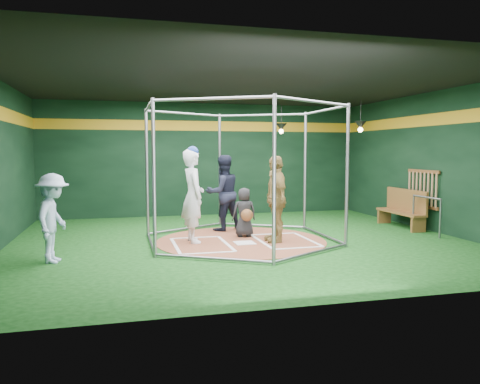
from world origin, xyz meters
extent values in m
cube|color=#0C380D|center=(0.00, 0.00, -0.01)|extent=(10.00, 9.00, 0.02)
cube|color=black|center=(0.00, 0.00, 3.50)|extent=(10.00, 9.00, 0.02)
cube|color=black|center=(0.00, 4.50, 1.75)|extent=(10.00, 0.10, 3.50)
cube|color=black|center=(0.00, -4.50, 1.75)|extent=(10.00, 0.10, 3.50)
cube|color=black|center=(5.00, 0.00, 1.75)|extent=(0.10, 9.00, 3.50)
cube|color=#C38F17|center=(0.00, 4.47, 2.80)|extent=(10.00, 0.01, 0.30)
cube|color=#C38F17|center=(4.97, 0.00, 2.80)|extent=(0.01, 9.00, 0.30)
cylinder|color=brown|center=(0.00, 0.00, 0.01)|extent=(3.80, 3.80, 0.01)
cube|color=white|center=(0.00, -0.30, 0.02)|extent=(0.43, 0.43, 0.01)
cube|color=white|center=(-0.95, 0.60, 0.02)|extent=(1.10, 0.07, 0.01)
cube|color=white|center=(-0.95, -1.10, 0.02)|extent=(1.10, 0.07, 0.01)
cube|color=white|center=(-1.50, -0.25, 0.02)|extent=(0.07, 1.70, 0.01)
cube|color=white|center=(-0.40, -0.25, 0.02)|extent=(0.07, 1.70, 0.01)
cube|color=white|center=(0.95, 0.60, 0.02)|extent=(1.10, 0.07, 0.01)
cube|color=white|center=(0.95, -1.10, 0.02)|extent=(1.10, 0.07, 0.01)
cube|color=white|center=(0.40, -0.25, 0.02)|extent=(0.07, 1.70, 0.01)
cube|color=white|center=(1.50, -0.25, 0.02)|extent=(0.07, 1.70, 0.01)
cylinder|color=gray|center=(1.99, 1.15, 1.50)|extent=(0.07, 0.07, 3.00)
cylinder|color=gray|center=(0.00, 2.30, 1.50)|extent=(0.07, 0.07, 3.00)
cylinder|color=gray|center=(-1.99, 1.15, 1.50)|extent=(0.07, 0.07, 3.00)
cylinder|color=gray|center=(-1.99, -1.15, 1.50)|extent=(0.07, 0.07, 3.00)
cylinder|color=gray|center=(0.00, -2.30, 1.50)|extent=(0.07, 0.07, 3.00)
cylinder|color=gray|center=(1.99, -1.15, 1.50)|extent=(0.07, 0.07, 3.00)
cylinder|color=gray|center=(1.00, 1.72, 2.95)|extent=(2.02, 1.20, 0.06)
cylinder|color=gray|center=(1.00, 1.72, 0.05)|extent=(2.02, 1.20, 0.06)
cylinder|color=gray|center=(-1.00, 1.72, 2.95)|extent=(2.02, 1.20, 0.06)
cylinder|color=gray|center=(-1.00, 1.72, 0.05)|extent=(2.02, 1.20, 0.06)
cylinder|color=gray|center=(-1.99, 0.00, 2.95)|extent=(0.06, 2.30, 0.06)
cylinder|color=gray|center=(-1.99, 0.00, 0.05)|extent=(0.06, 2.30, 0.06)
cylinder|color=gray|center=(-1.00, -1.73, 2.95)|extent=(2.02, 1.20, 0.06)
cylinder|color=gray|center=(-1.00, -1.73, 0.05)|extent=(2.02, 1.20, 0.06)
cylinder|color=gray|center=(1.00, -1.73, 2.95)|extent=(2.02, 1.20, 0.06)
cylinder|color=gray|center=(1.00, -1.73, 0.05)|extent=(2.02, 1.20, 0.06)
cylinder|color=gray|center=(1.99, 0.00, 2.95)|extent=(0.06, 2.30, 0.06)
cylinder|color=gray|center=(1.99, 0.00, 0.05)|extent=(0.06, 2.30, 0.06)
cube|color=brown|center=(4.94, 0.40, 1.50)|extent=(0.05, 1.25, 0.08)
cube|color=brown|center=(4.94, 0.40, 0.60)|extent=(0.05, 1.25, 0.08)
cylinder|color=tan|center=(4.92, -0.15, 1.05)|extent=(0.06, 0.06, 0.85)
cylinder|color=tan|center=(4.92, 0.01, 1.05)|extent=(0.06, 0.06, 0.85)
cylinder|color=tan|center=(4.92, 0.16, 1.05)|extent=(0.06, 0.06, 0.85)
cylinder|color=tan|center=(4.92, 0.32, 1.05)|extent=(0.06, 0.06, 0.85)
cylinder|color=tan|center=(4.92, 0.48, 1.05)|extent=(0.06, 0.06, 0.85)
cylinder|color=tan|center=(4.92, 0.64, 1.05)|extent=(0.06, 0.06, 0.85)
cylinder|color=tan|center=(4.92, 0.79, 1.05)|extent=(0.06, 0.06, 0.85)
cylinder|color=tan|center=(4.92, 0.95, 1.05)|extent=(0.06, 0.06, 0.85)
cone|color=black|center=(2.20, 3.60, 2.75)|extent=(0.34, 0.34, 0.22)
sphere|color=#FFD899|center=(2.20, 3.60, 2.62)|extent=(0.14, 0.14, 0.14)
cylinder|color=black|center=(2.20, 3.60, 3.10)|extent=(0.02, 0.02, 0.70)
cone|color=black|center=(4.00, 2.00, 2.75)|extent=(0.34, 0.34, 0.22)
sphere|color=#FFD899|center=(4.00, 2.00, 2.62)|extent=(0.14, 0.14, 0.14)
cylinder|color=black|center=(4.00, 2.00, 3.10)|extent=(0.02, 0.02, 0.70)
imported|color=white|center=(-1.07, 0.11, 1.03)|extent=(0.56, 0.79, 2.04)
sphere|color=navy|center=(-1.07, 0.11, 1.99)|extent=(0.26, 0.26, 0.26)
imported|color=tan|center=(0.72, -0.27, 0.97)|extent=(0.51, 1.14, 1.91)
imported|color=black|center=(0.20, 0.49, 0.59)|extent=(0.57, 0.38, 1.15)
sphere|color=brown|center=(0.20, 0.24, 0.55)|extent=(0.28, 0.28, 0.28)
imported|color=black|center=(-0.10, 1.45, 0.96)|extent=(1.08, 0.93, 1.91)
imported|color=#AEC6E7|center=(-3.80, -1.09, 0.81)|extent=(0.78, 1.14, 1.62)
cube|color=brown|center=(4.55, 0.77, 0.41)|extent=(0.41, 1.74, 0.06)
cube|color=brown|center=(4.71, 0.77, 0.73)|extent=(0.06, 1.74, 0.58)
cube|color=brown|center=(4.55, 0.00, 0.19)|extent=(0.39, 0.08, 0.39)
cube|color=brown|center=(4.55, 1.54, 0.19)|extent=(0.39, 0.08, 0.39)
cylinder|color=slate|center=(4.55, -0.82, 0.46)|extent=(0.05, 0.05, 0.92)
cylinder|color=slate|center=(4.55, 0.21, 0.46)|extent=(0.05, 0.05, 0.92)
cylinder|color=slate|center=(4.55, -0.30, 0.90)|extent=(0.05, 1.03, 0.05)
camera|label=1|loc=(-2.60, -10.03, 2.02)|focal=35.00mm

